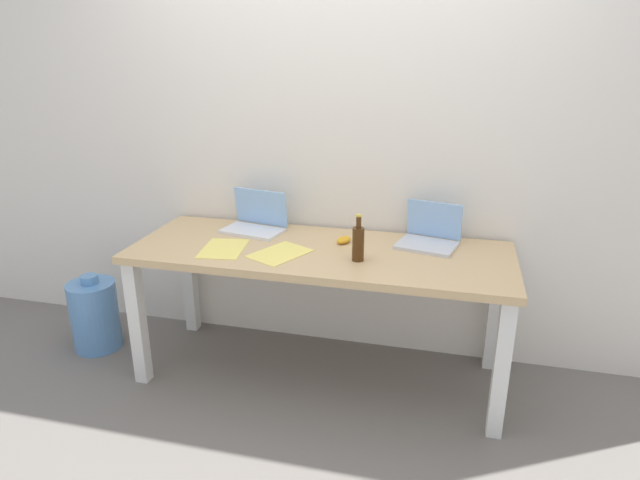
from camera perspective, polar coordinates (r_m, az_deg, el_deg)
The scene contains 10 objects.
ground_plane at distance 3.16m, azimuth 0.00°, elevation -13.58°, with size 8.00×8.00×0.00m, color slate.
back_wall at distance 3.08m, azimuth 1.93°, elevation 11.56°, with size 5.20×0.08×2.60m, color silver.
desk at distance 2.86m, azimuth 0.00°, elevation -2.69°, with size 1.96×0.72×0.74m.
laptop_left at distance 3.11m, azimuth -6.71°, elevation 1.87°, with size 0.36×0.27×0.22m.
laptop_right at distance 2.93m, azimuth 11.26°, elevation 0.32°, with size 0.34×0.30×0.22m.
beer_bottle at distance 2.66m, azimuth 3.99°, elevation -0.28°, with size 0.06×0.06×0.23m.
computer_mouse at distance 2.91m, azimuth 2.49°, elevation 0.02°, with size 0.06×0.10×0.03m, color gold.
paper_sheet_front_left at distance 2.87m, azimuth -9.99°, elevation -0.88°, with size 0.21×0.30×0.00m, color #F4E06B.
paper_yellow_folder at distance 2.77m, azimuth -4.20°, elevation -1.39°, with size 0.21×0.30×0.00m, color #F4E06B.
water_cooler_jug at distance 3.57m, azimuth -22.35°, elevation -7.20°, with size 0.28×0.28×0.47m.
Camera 1 is at (0.64, -2.57, 1.73)m, focal length 30.81 mm.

